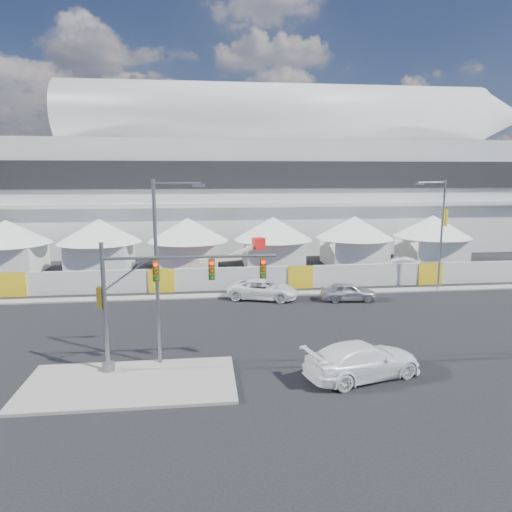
{
  "coord_description": "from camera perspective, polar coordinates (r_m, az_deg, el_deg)",
  "views": [
    {
      "loc": [
        -2.36,
        -23.92,
        9.95
      ],
      "look_at": [
        1.56,
        10.0,
        3.77
      ],
      "focal_mm": 32.0,
      "sensor_mm": 36.0,
      "label": 1
    }
  ],
  "objects": [
    {
      "name": "median_island",
      "position": [
        23.42,
        -15.44,
        -15.07
      ],
      "size": [
        10.0,
        5.0,
        0.15
      ],
      "primitive_type": "cube",
      "color": "gray",
      "rests_on": "ground"
    },
    {
      "name": "far_curb",
      "position": [
        43.87,
        24.32,
        -3.7
      ],
      "size": [
        80.0,
        1.2,
        0.12
      ],
      "primitive_type": "cube",
      "color": "gray",
      "rests_on": "ground"
    },
    {
      "name": "pickup_near",
      "position": [
        23.7,
        13.19,
        -12.54
      ],
      "size": [
        3.99,
        6.47,
        1.75
      ],
      "primitive_type": "imported",
      "rotation": [
        0.0,
        0.0,
        1.84
      ],
      "color": "white",
      "rests_on": "ground"
    },
    {
      "name": "stadium",
      "position": [
        66.36,
        3.05,
        9.81
      ],
      "size": [
        80.0,
        24.8,
        21.98
      ],
      "color": "silver",
      "rests_on": "ground"
    },
    {
      "name": "hoarding_fence",
      "position": [
        40.33,
        5.54,
        -2.61
      ],
      "size": [
        70.0,
        0.25,
        2.0
      ],
      "primitive_type": "cube",
      "color": "silver",
      "rests_on": "ground"
    },
    {
      "name": "streetlight_curb",
      "position": [
        41.75,
        21.97,
        3.36
      ],
      "size": [
        2.79,
        0.63,
        9.44
      ],
      "color": "slate",
      "rests_on": "ground"
    },
    {
      "name": "streetlight_median",
      "position": [
        23.62,
        -11.76,
        -0.51
      ],
      "size": [
        2.64,
        0.26,
        9.54
      ],
      "color": "gray",
      "rests_on": "median_island"
    },
    {
      "name": "lot_car_a",
      "position": [
        48.59,
        18.56,
        -1.15
      ],
      "size": [
        2.73,
        5.05,
        1.58
      ],
      "primitive_type": "imported",
      "rotation": [
        0.0,
        0.0,
        1.34
      ],
      "color": "silver",
      "rests_on": "ground"
    },
    {
      "name": "pickup_curb",
      "position": [
        36.78,
        0.86,
        -4.17
      ],
      "size": [
        4.15,
        6.16,
        1.57
      ],
      "primitive_type": "imported",
      "rotation": [
        0.0,
        0.0,
        1.27
      ],
      "color": "white",
      "rests_on": "ground"
    },
    {
      "name": "sedan_silver",
      "position": [
        36.99,
        11.41,
        -4.39
      ],
      "size": [
        2.0,
        4.39,
        1.46
      ],
      "primitive_type": "imported",
      "rotation": [
        0.0,
        0.0,
        1.51
      ],
      "color": "#B6B5BA",
      "rests_on": "ground"
    },
    {
      "name": "tent_row",
      "position": [
        48.49,
        -3.15,
        2.18
      ],
      "size": [
        53.4,
        8.4,
        5.4
      ],
      "color": "white",
      "rests_on": "ground"
    },
    {
      "name": "boom_lift",
      "position": [
        41.9,
        -5.08,
        -2.04
      ],
      "size": [
        8.0,
        2.96,
        3.93
      ],
      "rotation": [
        0.0,
        0.0,
        0.34
      ],
      "color": "red",
      "rests_on": "ground"
    },
    {
      "name": "lot_car_b",
      "position": [
        50.82,
        26.4,
        -1.39
      ],
      "size": [
        2.94,
        4.0,
        1.27
      ],
      "primitive_type": "imported",
      "rotation": [
        0.0,
        0.0,
        2.01
      ],
      "color": "black",
      "rests_on": "ground"
    },
    {
      "name": "ground",
      "position": [
        26.02,
        -0.91,
        -12.23
      ],
      "size": [
        160.0,
        160.0,
        0.0
      ],
      "primitive_type": "plane",
      "color": "black",
      "rests_on": "ground"
    },
    {
      "name": "traffic_mast",
      "position": [
        23.37,
        -13.58,
        -5.21
      ],
      "size": [
        8.84,
        0.64,
        6.55
      ],
      "color": "slate",
      "rests_on": "median_island"
    }
  ]
}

